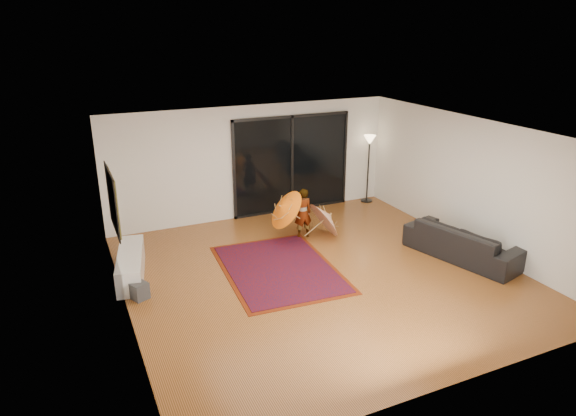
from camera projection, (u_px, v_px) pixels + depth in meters
floor at (321, 274)px, 9.67m from camera, size 7.00×7.00×0.00m
ceiling at (324, 133)px, 8.75m from camera, size 7.00×7.00×0.00m
wall_back at (253, 162)px, 12.21m from camera, size 7.00×0.00×7.00m
wall_front at (458, 295)px, 6.21m from camera, size 7.00×0.00×7.00m
wall_left at (120, 239)px, 7.85m from camera, size 0.00×7.00×7.00m
wall_right at (472, 183)px, 10.58m from camera, size 0.00×7.00×7.00m
sliding_door at (292, 164)px, 12.62m from camera, size 3.06×0.07×2.40m
painting at (113, 201)px, 8.61m from camera, size 0.04×1.28×1.08m
media_console at (131, 265)px, 9.51m from camera, size 0.76×1.78×0.48m
speaker at (140, 291)px, 8.77m from camera, size 0.34×0.34×0.29m
persian_rug at (279, 269)px, 9.87m from camera, size 2.26×3.02×0.02m
sofa at (463, 242)px, 10.26m from camera, size 1.48×2.49×0.68m
ottoman at (438, 237)px, 10.88m from camera, size 0.79×0.79×0.36m
floor_lamp at (369, 150)px, 13.19m from camera, size 0.30×0.30×1.77m
child at (303, 213)px, 11.18m from camera, size 0.42×0.29×1.12m
parasol_orange at (281, 210)px, 10.86m from camera, size 0.69×0.92×0.91m
parasol_white at (330, 214)px, 11.30m from camera, size 0.65×0.91×0.96m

